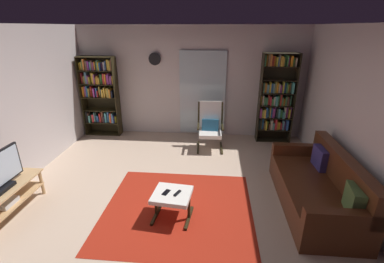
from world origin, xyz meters
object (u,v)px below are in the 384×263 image
Objects in this scene: bookshelf_near_tv at (100,92)px; leather_sofa at (318,189)px; bookshelf_near_sofa at (276,98)px; tv_remote at (177,193)px; cell_phone at (166,192)px; lounge_armchair at (210,124)px; wall_clock at (155,59)px; tv_stand at (5,199)px; ottoman at (172,197)px.

leather_sofa is at bearing -30.74° from bookshelf_near_tv.
tv_remote is (-1.85, -3.00, -0.62)m from bookshelf_near_sofa.
tv_remote is 1.03× the size of cell_phone.
lounge_armchair reaches higher than cell_phone.
tv_stand is at bearing -113.63° from wall_clock.
tv_remote is at bearing 17.05° from cell_phone.
bookshelf_near_tv is at bearing 87.62° from tv_stand.
tv_remote is at bearing -167.20° from leather_sofa.
bookshelf_near_sofa is (4.29, 3.17, 0.74)m from tv_stand.
bookshelf_near_sofa is at bearing -0.78° from bookshelf_near_tv.
lounge_armchair is 7.10× the size of tv_remote.
tv_stand reaches higher than ottoman.
lounge_armchair reaches higher than tv_remote.
cell_phone is at bearing -123.93° from bookshelf_near_sofa.
cell_phone is (-0.55, -2.48, -0.12)m from lounge_armchair.
wall_clock is (-3.01, 2.75, 1.55)m from leather_sofa.
tv_stand is at bearing -92.38° from bookshelf_near_tv.
bookshelf_near_tv is at bearing 126.09° from ottoman.
bookshelf_near_sofa is 1.99× the size of lounge_armchair.
bookshelf_near_tv is 6.61× the size of wall_clock.
lounge_armchair is 1.80× the size of ottoman.
lounge_armchair is at bearing 106.30° from tv_remote.
leather_sofa is (4.36, -2.59, -0.77)m from bookshelf_near_tv.
tv_stand is 4.54m from leather_sofa.
tv_remote reaches higher than cell_phone.
cell_phone is (2.28, 0.18, 0.12)m from tv_stand.
lounge_armchair reaches higher than ottoman.
leather_sofa is at bearing 8.09° from tv_stand.
lounge_armchair reaches higher than leather_sofa.
wall_clock is at bearing 175.61° from bookshelf_near_sofa.
wall_clock reaches higher than cell_phone.
bookshelf_near_sofa is 1.63m from lounge_armchair.
ottoman is 3.66m from wall_clock.
bookshelf_near_sofa reaches higher than wall_clock.
leather_sofa reaches higher than cell_phone.
bookshelf_near_tv is (0.13, 3.23, 0.78)m from tv_stand.
bookshelf_near_sofa is (4.15, -0.06, -0.03)m from bookshelf_near_tv.
lounge_armchair is (2.82, 2.66, 0.24)m from tv_stand.
bookshelf_near_tv is at bearing 167.98° from lounge_armchair.
ottoman is 1.95× the size of wall_clock.
lounge_armchair is at bearing 79.37° from ottoman.
leather_sofa is 6.89× the size of wall_clock.
lounge_armchair is 2.52m from tv_remote.
tv_remote is (-0.39, -2.49, -0.12)m from lounge_armchair.
leather_sofa is at bearing 32.38° from cell_phone.
bookshelf_near_sofa reaches higher than ottoman.
bookshelf_near_tv reaches higher than ottoman.
bookshelf_near_tv reaches higher than tv_remote.
tv_stand is 1.20× the size of lounge_armchair.
tv_stand is 2.37m from ottoman.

